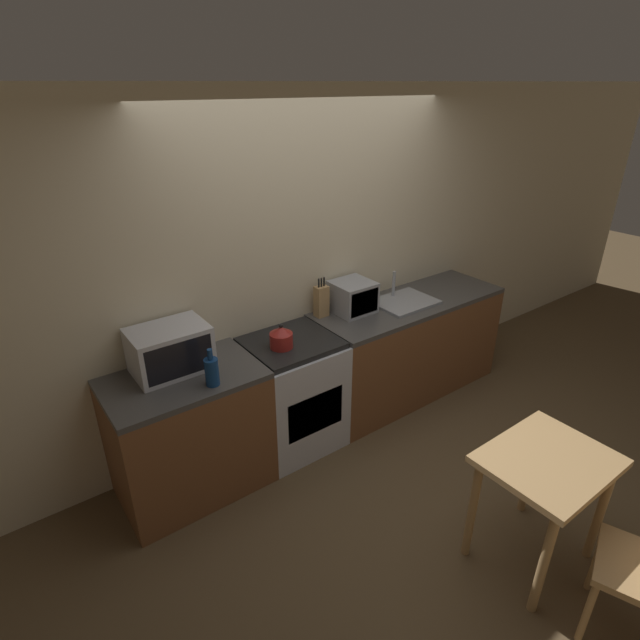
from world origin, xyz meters
name	(u,v)px	position (x,y,z in m)	size (l,w,h in m)	color
ground_plane	(402,477)	(0.00, 0.00, 0.00)	(16.00, 16.00, 0.00)	brown
wall_back	(308,265)	(0.00, 1.16, 1.30)	(10.00, 0.06, 2.60)	beige
counter_left_run	(190,433)	(-1.23, 0.82, 0.45)	(0.99, 0.62, 0.90)	brown
counter_right_run	(406,347)	(0.83, 0.82, 0.45)	(1.80, 0.62, 0.90)	brown
stove_range	(292,393)	(-0.40, 0.82, 0.45)	(0.66, 0.62, 0.90)	silver
kettle	(281,337)	(-0.51, 0.78, 0.98)	(0.16, 0.16, 0.18)	maroon
microwave	(170,350)	(-1.24, 0.94, 1.05)	(0.48, 0.34, 0.30)	silver
bottle	(212,371)	(-1.11, 0.62, 1.00)	(0.09, 0.09, 0.25)	navy
knife_block	(321,301)	(0.03, 1.03, 1.03)	(0.10, 0.08, 0.32)	tan
toaster_oven	(353,297)	(0.29, 0.95, 1.03)	(0.31, 0.31, 0.25)	#999BA0
sink_basin	(404,301)	(0.75, 0.83, 0.91)	(0.51, 0.40, 0.24)	#999BA0
dining_table	(545,477)	(0.14, -0.91, 0.61)	(0.70, 0.57, 0.74)	tan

